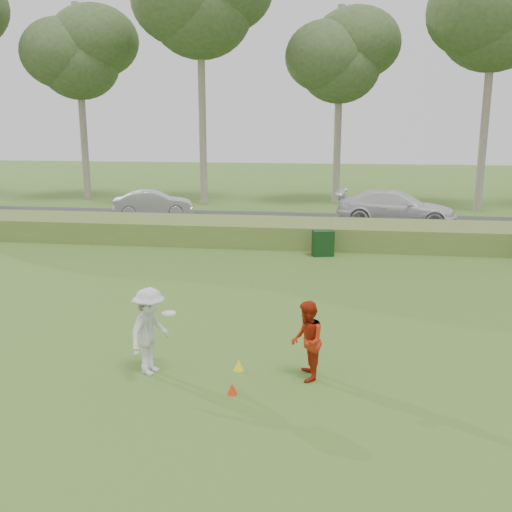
% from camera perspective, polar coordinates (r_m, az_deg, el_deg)
% --- Properties ---
extents(ground, '(120.00, 120.00, 0.00)m').
position_cam_1_polar(ground, '(12.29, -2.74, -10.16)').
color(ground, '#3C6521').
rests_on(ground, ground).
extents(reed_strip, '(80.00, 3.00, 0.90)m').
position_cam_1_polar(reed_strip, '(23.59, 2.81, 2.37)').
color(reed_strip, '#546F2C').
rests_on(reed_strip, ground).
extents(park_road, '(80.00, 6.00, 0.06)m').
position_cam_1_polar(park_road, '(28.56, 3.77, 3.40)').
color(park_road, '#2D2D2D').
rests_on(park_road, ground).
extents(tree_2, '(6.50, 6.50, 12.00)m').
position_cam_1_polar(tree_2, '(38.84, -17.34, 18.68)').
color(tree_2, gray).
rests_on(tree_2, ground).
extents(tree_3, '(7.80, 7.80, 15.50)m').
position_cam_1_polar(tree_3, '(35.68, -5.63, 23.99)').
color(tree_3, gray).
rests_on(tree_3, ground).
extents(tree_4, '(6.24, 6.24, 11.50)m').
position_cam_1_polar(tree_4, '(35.76, 8.40, 19.03)').
color(tree_4, gray).
rests_on(tree_4, ground).
extents(tree_5, '(7.28, 7.28, 14.00)m').
position_cam_1_polar(tree_5, '(34.91, 22.75, 21.46)').
color(tree_5, gray).
rests_on(tree_5, ground).
extents(player_white, '(1.00, 1.26, 1.75)m').
position_cam_1_polar(player_white, '(11.48, -10.58, -7.39)').
color(player_white, silver).
rests_on(player_white, ground).
extents(player_red, '(0.68, 0.83, 1.56)m').
position_cam_1_polar(player_red, '(11.10, 5.12, -8.46)').
color(player_red, '#AC250E').
rests_on(player_red, ground).
extents(cone_orange, '(0.19, 0.19, 0.21)m').
position_cam_1_polar(cone_orange, '(10.74, -2.40, -13.13)').
color(cone_orange, red).
rests_on(cone_orange, ground).
extents(cone_yellow, '(0.21, 0.21, 0.23)m').
position_cam_1_polar(cone_yellow, '(11.68, -1.74, -10.84)').
color(cone_yellow, yellow).
rests_on(cone_yellow, ground).
extents(utility_cabinet, '(0.86, 0.65, 0.96)m').
position_cam_1_polar(utility_cabinet, '(21.45, 6.72, 1.29)').
color(utility_cabinet, black).
rests_on(utility_cabinet, ground).
extents(car_mid, '(4.32, 2.50, 1.35)m').
position_cam_1_polar(car_mid, '(30.56, -10.24, 5.20)').
color(car_mid, silver).
rests_on(car_mid, park_road).
extents(car_right, '(5.89, 2.97, 1.64)m').
position_cam_1_polar(car_right, '(28.27, 13.81, 4.69)').
color(car_right, silver).
rests_on(car_right, park_road).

